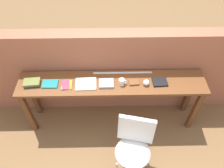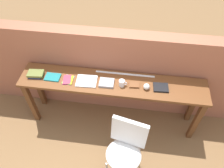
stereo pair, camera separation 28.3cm
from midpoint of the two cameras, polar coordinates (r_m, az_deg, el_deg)
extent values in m
plane|color=brown|center=(3.43, 1.85, -13.28)|extent=(40.00, 40.00, 0.00)
cube|color=#9E5B42|center=(3.23, 3.42, 2.78)|extent=(6.00, 0.20, 1.42)
cube|color=brown|center=(2.89, 2.93, 0.06)|extent=(2.50, 0.44, 0.04)
cube|color=#5B341A|center=(3.40, -18.12, -4.87)|extent=(0.07, 0.07, 0.84)
cube|color=#5B341A|center=(3.32, 23.45, -9.09)|extent=(0.07, 0.07, 0.84)
cube|color=#5B341A|center=(3.57, -16.43, -0.80)|extent=(0.07, 0.07, 0.84)
cube|color=#5B341A|center=(3.50, 22.73, -4.70)|extent=(0.07, 0.07, 0.84)
ellipsoid|color=white|center=(2.82, 6.06, -18.14)|extent=(0.52, 0.50, 0.08)
cube|color=white|center=(2.69, 7.61, -12.56)|extent=(0.45, 0.20, 0.40)
cylinder|color=#B2B2B7|center=(3.11, 3.48, -16.51)|extent=(0.02, 0.02, 0.41)
cylinder|color=#B2B2B7|center=(3.10, 9.60, -18.21)|extent=(0.02, 0.02, 0.41)
cube|color=navy|center=(3.08, -16.81, 2.20)|extent=(0.18, 0.16, 0.02)
cube|color=olive|center=(3.06, -16.87, 2.50)|extent=(0.22, 0.15, 0.03)
cube|color=#19757A|center=(3.00, -12.68, 1.64)|extent=(0.21, 0.15, 0.02)
cube|color=purple|center=(2.92, -8.85, 0.70)|extent=(0.13, 0.16, 0.00)
cube|color=#3399D8|center=(2.94, -8.65, 1.09)|extent=(0.14, 0.16, 0.00)
cube|color=green|center=(2.92, -8.81, 0.87)|extent=(0.14, 0.15, 0.00)
cube|color=yellow|center=(2.92, -8.73, 0.95)|extent=(0.13, 0.16, 0.00)
cube|color=#E5334C|center=(2.92, -8.98, 1.04)|extent=(0.13, 0.18, 0.00)
cube|color=white|center=(2.88, -3.88, 0.61)|extent=(0.28, 0.22, 0.02)
cube|color=#9E9EA3|center=(2.85, 1.42, 0.17)|extent=(0.19, 0.16, 0.03)
cylinder|color=white|center=(2.82, 5.44, 0.09)|extent=(0.08, 0.08, 0.09)
torus|color=white|center=(2.82, 6.33, 0.00)|extent=(0.06, 0.01, 0.06)
cube|color=brown|center=(2.86, 8.66, -0.36)|extent=(0.14, 0.11, 0.02)
sphere|color=silver|center=(2.83, 11.84, -0.82)|extent=(0.08, 0.08, 0.08)
cube|color=black|center=(2.90, 15.38, -1.04)|extent=(0.20, 0.16, 0.02)
cube|color=silver|center=(2.99, 6.13, 2.47)|extent=(0.81, 0.03, 0.00)
camera|label=1|loc=(0.14, -87.13, 3.26)|focal=35.00mm
camera|label=2|loc=(0.14, 92.87, -3.26)|focal=35.00mm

